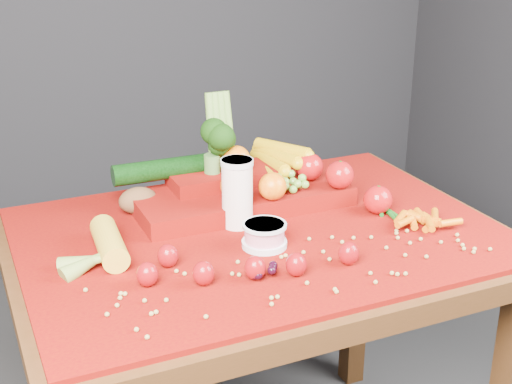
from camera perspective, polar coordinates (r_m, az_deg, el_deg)
name	(u,v)px	position (r m, az deg, el deg)	size (l,w,h in m)	color
table	(260,273)	(1.66, 0.28, -6.51)	(1.10, 0.80, 0.75)	#351F0C
red_cloth	(260,234)	(1.61, 0.29, -3.35)	(1.05, 0.75, 0.01)	#730F03
milk_glass	(237,190)	(1.61, -1.51, 0.12)	(0.07, 0.07, 0.16)	silver
yogurt_bowl	(264,234)	(1.53, 0.68, -3.40)	(0.10, 0.10, 0.05)	silver
strawberry_scatter	(237,264)	(1.41, -1.51, -5.74)	(0.44, 0.18, 0.05)	maroon
dark_grape_cluster	(263,270)	(1.42, 0.57, -6.23)	(0.06, 0.05, 0.03)	black
soybean_scatter	(300,267)	(1.45, 3.57, -6.02)	(0.84, 0.24, 0.01)	#A79348
corn_ear	(99,255)	(1.49, -12.49, -4.93)	(0.19, 0.24, 0.06)	gold
potato	(138,200)	(1.72, -9.41, -0.67)	(0.09, 0.07, 0.06)	#50311A
baby_carrot_pile	(424,222)	(1.66, 13.31, -2.32)	(0.17, 0.17, 0.03)	#CD6007
green_bean_pile	(381,208)	(1.74, 9.98, -1.29)	(0.14, 0.12, 0.01)	#135314
produce_mound	(246,182)	(1.74, -0.83, 0.80)	(0.61, 0.36, 0.27)	#730F03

